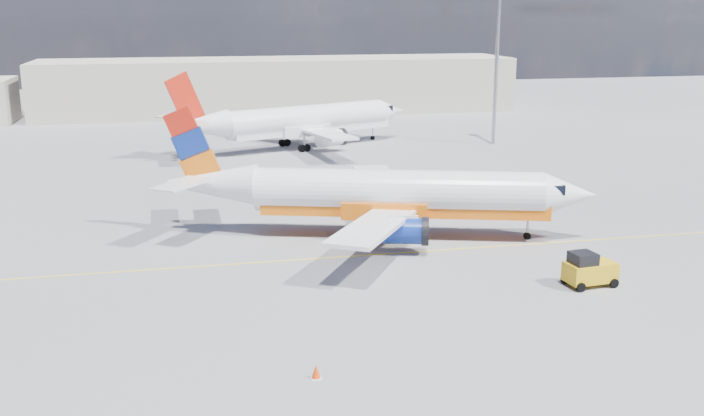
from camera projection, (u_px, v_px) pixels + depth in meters
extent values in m
plane|color=slate|center=(356.00, 272.00, 46.61)|extent=(240.00, 240.00, 0.00)
cube|color=yellow|center=(346.00, 257.00, 49.44)|extent=(70.00, 0.15, 0.01)
cube|color=beige|center=(279.00, 86.00, 117.64)|extent=(70.00, 14.00, 8.00)
cylinder|color=white|center=(398.00, 191.00, 53.06)|extent=(19.41, 8.55, 3.00)
cone|color=white|center=(570.00, 195.00, 52.17)|extent=(4.25, 3.90, 3.00)
cone|color=white|center=(213.00, 184.00, 53.99)|extent=(6.73, 4.53, 2.85)
cube|color=black|center=(551.00, 187.00, 52.14)|extent=(2.03, 2.38, 0.62)
cube|color=orange|center=(404.00, 206.00, 53.28)|extent=(19.25, 8.04, 1.06)
cube|color=white|center=(382.00, 183.00, 59.32)|extent=(3.38, 10.71, 0.71)
cube|color=white|center=(373.00, 227.00, 47.41)|extent=(7.87, 10.51, 0.71)
cylinder|color=navy|center=(405.00, 201.00, 57.26)|extent=(3.52, 2.53, 1.67)
cylinder|color=navy|center=(403.00, 231.00, 49.60)|extent=(3.52, 2.53, 1.67)
cylinder|color=black|center=(424.00, 201.00, 57.15)|extent=(0.96, 1.90, 1.85)
cylinder|color=black|center=(425.00, 231.00, 49.49)|extent=(0.96, 1.90, 1.85)
cube|color=orange|center=(192.00, 145.00, 53.43)|extent=(4.03, 1.47, 5.50)
cube|color=white|center=(204.00, 167.00, 56.68)|extent=(2.01, 4.44, 0.16)
cube|color=white|center=(181.00, 184.00, 51.23)|extent=(4.12, 4.72, 0.16)
cylinder|color=#9999A1|center=(528.00, 224.00, 52.88)|extent=(0.20, 0.20, 1.85)
cylinder|color=black|center=(527.00, 236.00, 53.09)|extent=(0.53, 0.35, 0.49)
cylinder|color=black|center=(373.00, 222.00, 55.93)|extent=(0.86, 0.55, 0.79)
cylinder|color=black|center=(370.00, 239.00, 51.84)|extent=(0.86, 0.55, 0.79)
cylinder|color=white|center=(308.00, 119.00, 87.66)|extent=(19.52, 10.30, 3.06)
cone|color=white|center=(391.00, 111.00, 94.09)|extent=(4.49, 4.19, 3.06)
cone|color=white|center=(199.00, 125.00, 80.41)|extent=(6.94, 5.07, 2.91)
cube|color=black|center=(383.00, 108.00, 93.28)|extent=(2.20, 2.50, 0.63)
cube|color=white|center=(311.00, 128.00, 88.16)|extent=(19.31, 9.79, 1.08)
cube|color=white|center=(270.00, 120.00, 92.15)|extent=(8.70, 10.43, 0.72)
cube|color=white|center=(328.00, 134.00, 82.08)|extent=(4.38, 11.11, 0.72)
cylinder|color=white|center=(293.00, 129.00, 91.56)|extent=(3.65, 2.81, 1.71)
cylinder|color=white|center=(331.00, 138.00, 85.08)|extent=(3.65, 2.81, 1.71)
cylinder|color=black|center=(304.00, 128.00, 92.35)|extent=(1.13, 1.92, 1.89)
cylinder|color=black|center=(342.00, 137.00, 85.87)|extent=(1.13, 1.92, 1.89)
cube|color=red|center=(185.00, 99.00, 78.99)|extent=(4.02, 1.84, 5.62)
cube|color=white|center=(175.00, 118.00, 81.83)|extent=(4.42, 4.72, 0.16)
cube|color=white|center=(198.00, 124.00, 77.22)|extent=(2.30, 4.63, 0.16)
cylinder|color=#9999A1|center=(373.00, 131.00, 93.13)|extent=(0.21, 0.21, 1.89)
cylinder|color=black|center=(373.00, 138.00, 93.35)|extent=(0.55, 0.39, 0.50)
cylinder|color=black|center=(285.00, 143.00, 89.10)|extent=(0.88, 0.62, 0.81)
cylinder|color=black|center=(304.00, 148.00, 85.65)|extent=(0.88, 0.62, 0.81)
cylinder|color=black|center=(565.00, 279.00, 44.60)|extent=(0.56, 0.27, 0.54)
cylinder|color=black|center=(581.00, 287.00, 43.21)|extent=(0.56, 0.27, 0.54)
cylinder|color=black|center=(598.00, 275.00, 45.26)|extent=(0.56, 0.27, 0.54)
cylinder|color=black|center=(614.00, 283.00, 43.87)|extent=(0.56, 0.27, 0.54)
cube|color=gold|center=(590.00, 272.00, 44.10)|extent=(2.94, 1.78, 1.08)
cube|color=black|center=(583.00, 258.00, 43.73)|extent=(1.42, 1.42, 0.65)
cube|color=white|center=(316.00, 378.00, 33.14)|extent=(0.45, 0.45, 0.05)
cone|color=#E73809|center=(316.00, 371.00, 33.07)|extent=(0.39, 0.39, 0.59)
cylinder|color=#9999A1|center=(497.00, 60.00, 88.20)|extent=(0.42, 0.42, 19.16)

